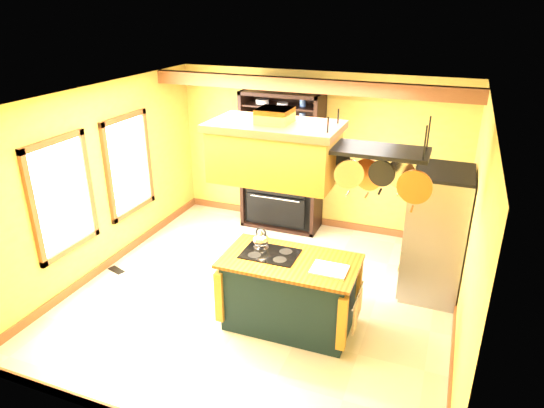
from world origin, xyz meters
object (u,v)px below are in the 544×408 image
Objects in this scene: range_hood at (275,150)px; refrigerator at (435,237)px; hutch at (283,176)px; kitchen_island at (289,292)px; pot_rack at (377,162)px.

range_hood is 2.65m from refrigerator.
range_hood is 0.59× the size of hutch.
kitchen_island is 1.99m from pot_rack.
range_hood is 0.82× the size of refrigerator.
hutch is at bearing 153.53° from refrigerator.
kitchen_island is 1.79m from range_hood.
refrigerator is at bearing 41.73° from kitchen_island.
pot_rack reaches higher than hutch.
range_hood is at bearing 179.63° from kitchen_island.
pot_rack is 0.47× the size of hutch.
range_hood reaches higher than refrigerator.
kitchen_island is at bearing 0.24° from range_hood.
pot_rack is at bearing -0.00° from range_hood.
pot_rack is at bearing -114.18° from refrigerator.
kitchen_island is 1.44× the size of pot_rack.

